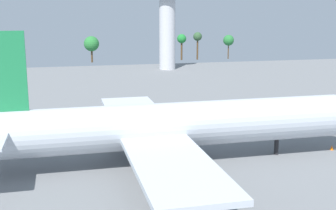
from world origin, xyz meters
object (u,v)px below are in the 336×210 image
(cargo_airplane, at_px, (167,126))
(safety_cone_nose, at_px, (332,148))
(control_tower, at_px, (167,18))
(maintenance_van, at_px, (164,110))

(cargo_airplane, relative_size, safety_cone_nose, 77.74)
(control_tower, bearing_deg, safety_cone_nose, -88.67)
(maintenance_van, distance_m, control_tower, 80.96)
(maintenance_van, bearing_deg, control_tower, 75.92)
(safety_cone_nose, bearing_deg, control_tower, 91.33)
(safety_cone_nose, height_order, control_tower, control_tower)
(cargo_airplane, distance_m, control_tower, 111.19)
(cargo_airplane, bearing_deg, maintenance_van, 77.89)
(cargo_airplane, xyz_separation_m, control_tower, (25.78, 107.22, 14.22))
(safety_cone_nose, bearing_deg, cargo_airplane, 179.71)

